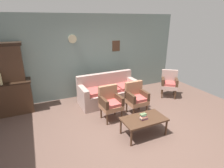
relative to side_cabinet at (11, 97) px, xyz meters
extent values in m
plane|color=brown|center=(2.52, -2.25, -0.47)|extent=(7.68, 7.68, 0.00)
cube|color=gray|center=(2.52, 0.38, 0.88)|extent=(6.40, 0.06, 2.70)
cube|color=#472D1E|center=(3.42, 0.33, 1.18)|extent=(0.28, 0.02, 0.36)
cylinder|color=beige|center=(1.92, 0.33, 1.48)|extent=(0.26, 0.03, 0.26)
cube|color=#472D1E|center=(0.00, 0.00, -0.02)|extent=(1.10, 0.52, 0.90)
cube|color=black|center=(0.00, 0.00, 0.45)|extent=(1.16, 0.55, 0.03)
cube|color=#472D1E|center=(0.00, 0.08, 0.94)|extent=(0.90, 0.36, 0.95)
cube|color=black|center=(0.00, 0.08, 1.45)|extent=(0.99, 0.38, 0.08)
cube|color=tan|center=(2.78, -0.53, -0.26)|extent=(1.91, 0.86, 0.42)
cube|color=tan|center=(2.77, -0.21, 0.19)|extent=(1.89, 0.22, 0.48)
cube|color=tan|center=(3.64, -0.50, 0.07)|extent=(0.18, 0.80, 0.24)
cube|color=tan|center=(1.91, -0.56, 0.07)|extent=(0.18, 0.80, 0.24)
cube|color=#B74C47|center=(3.33, -0.55, 0.00)|extent=(0.51, 0.57, 0.10)
cube|color=#B74C47|center=(2.78, -0.57, 0.00)|extent=(0.51, 0.57, 0.10)
cube|color=#B74C47|center=(2.23, -0.59, 0.00)|extent=(0.51, 0.57, 0.10)
cube|color=#9E6B4C|center=(2.40, -1.51, -0.09)|extent=(0.54, 0.50, 0.12)
cube|color=#B74C47|center=(2.40, -1.53, 0.00)|extent=(0.46, 0.43, 0.10)
cube|color=#9E6B4C|center=(2.39, -1.31, 0.20)|extent=(0.52, 0.12, 0.46)
cube|color=#472D1E|center=(2.62, -1.50, 0.08)|extent=(0.10, 0.48, 0.22)
cube|color=#472D1E|center=(2.18, -1.52, 0.08)|extent=(0.10, 0.48, 0.22)
cylinder|color=#472D1E|center=(2.62, -1.69, -0.31)|extent=(0.04, 0.04, 0.32)
cylinder|color=#472D1E|center=(2.20, -1.71, -0.31)|extent=(0.04, 0.04, 0.32)
cylinder|color=#472D1E|center=(2.60, -1.31, -0.31)|extent=(0.04, 0.04, 0.32)
cylinder|color=#472D1E|center=(2.18, -1.33, -0.31)|extent=(0.04, 0.04, 0.32)
cube|color=#9E6B4C|center=(3.17, -1.53, -0.09)|extent=(0.52, 0.48, 0.12)
cube|color=#B74C47|center=(3.17, -1.55, 0.00)|extent=(0.44, 0.41, 0.10)
cube|color=#9E6B4C|center=(3.17, -1.33, 0.20)|extent=(0.52, 0.10, 0.46)
cube|color=#472D1E|center=(3.39, -1.52, 0.08)|extent=(0.08, 0.48, 0.22)
cube|color=#472D1E|center=(2.95, -1.53, 0.08)|extent=(0.08, 0.48, 0.22)
cylinder|color=#472D1E|center=(3.39, -1.71, -0.31)|extent=(0.04, 0.04, 0.32)
cylinder|color=#472D1E|center=(2.97, -1.72, -0.31)|extent=(0.04, 0.04, 0.32)
cylinder|color=#472D1E|center=(3.38, -1.33, -0.31)|extent=(0.04, 0.04, 0.32)
cylinder|color=#472D1E|center=(2.96, -1.34, -0.31)|extent=(0.04, 0.04, 0.32)
cube|color=tan|center=(4.81, -0.95, -0.09)|extent=(0.70, 0.70, 0.12)
cube|color=#B74C47|center=(4.80, -0.96, 0.00)|extent=(0.60, 0.59, 0.10)
cube|color=tan|center=(4.93, -0.79, 0.20)|extent=(0.47, 0.39, 0.46)
cube|color=#472D1E|center=(4.99, -1.08, 0.08)|extent=(0.35, 0.43, 0.22)
cube|color=#472D1E|center=(4.64, -0.81, 0.08)|extent=(0.35, 0.43, 0.22)
cylinder|color=#472D1E|center=(4.87, -1.23, -0.31)|extent=(0.04, 0.04, 0.32)
cylinder|color=#472D1E|center=(4.53, -0.97, -0.31)|extent=(0.04, 0.04, 0.32)
cylinder|color=#472D1E|center=(5.09, -0.92, -0.31)|extent=(0.04, 0.04, 0.32)
cylinder|color=#472D1E|center=(4.76, -0.67, -0.31)|extent=(0.04, 0.04, 0.32)
cube|color=#472D1E|center=(2.80, -2.42, -0.07)|extent=(1.00, 0.56, 0.04)
cylinder|color=#472D1E|center=(2.34, -2.18, -0.28)|extent=(0.04, 0.04, 0.38)
cylinder|color=#472D1E|center=(3.26, -2.18, -0.28)|extent=(0.04, 0.04, 0.38)
cylinder|color=#472D1E|center=(2.34, -2.66, -0.28)|extent=(0.04, 0.04, 0.38)
cylinder|color=#472D1E|center=(3.26, -2.66, -0.28)|extent=(0.04, 0.04, 0.38)
cube|color=#CA59A4|center=(2.79, -2.43, -0.04)|extent=(0.15, 0.11, 0.02)
cube|color=gray|center=(2.76, -2.46, -0.01)|extent=(0.15, 0.08, 0.02)
cube|color=tan|center=(2.76, -2.46, 0.01)|extent=(0.14, 0.09, 0.02)
cube|color=#C6565D|center=(2.78, -2.45, 0.03)|extent=(0.12, 0.08, 0.02)
cube|color=slate|center=(2.77, -2.43, 0.05)|extent=(0.11, 0.10, 0.03)
cube|color=#5E754B|center=(2.77, -2.43, 0.07)|extent=(0.14, 0.08, 0.02)
camera|label=1|loc=(0.69, -5.33, 2.06)|focal=28.69mm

